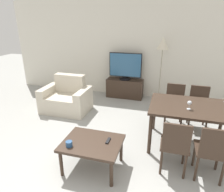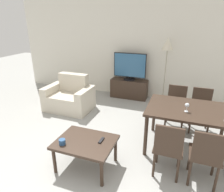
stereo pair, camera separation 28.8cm
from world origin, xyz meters
name	(u,v)px [view 1 (the left image)]	position (x,y,z in m)	size (l,w,h in m)	color
wall_back	(135,49)	(0.00, 3.77, 1.35)	(7.48, 0.06, 2.70)	silver
armchair	(67,99)	(-1.38, 2.25, 0.30)	(1.11, 0.76, 0.85)	beige
tv_stand	(125,88)	(-0.21, 3.52, 0.26)	(1.03, 0.36, 0.53)	#38281E
tv	(125,66)	(-0.21, 3.51, 0.90)	(0.90, 0.31, 0.74)	black
coffee_table	(92,145)	(-0.02, 0.50, 0.40)	(0.85, 0.67, 0.45)	#38281E
dining_table	(191,111)	(1.37, 1.50, 0.68)	(1.35, 0.96, 0.76)	#38281E
dining_chair_near	(175,144)	(1.14, 0.72, 0.49)	(0.40, 0.40, 0.86)	#38281E
dining_chair_far	(199,105)	(1.61, 2.29, 0.49)	(0.40, 0.40, 0.86)	#38281E
dining_chair_near_right	(212,150)	(1.61, 0.72, 0.49)	(0.40, 0.40, 0.86)	#38281E
dining_chair_far_left	(175,102)	(1.14, 2.29, 0.49)	(0.40, 0.40, 0.86)	#38281E
floor_lamp	(163,48)	(0.75, 3.44, 1.45)	(0.29, 0.29, 1.71)	gray
remote_primary	(108,141)	(0.20, 0.58, 0.46)	(0.04, 0.15, 0.02)	black
cup_white_near	(69,144)	(-0.29, 0.31, 0.49)	(0.09, 0.09, 0.08)	navy
wine_glass_left	(189,103)	(1.32, 1.36, 0.87)	(0.07, 0.07, 0.15)	silver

